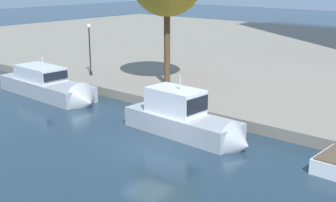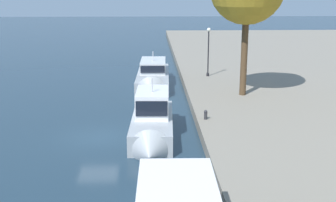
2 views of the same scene
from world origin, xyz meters
TOP-DOWN VIEW (x-y plane):
  - ground_plane at (0.00, 0.00)m, footprint 220.00×220.00m
  - motor_yacht_0 at (-14.28, 3.63)m, footprint 10.85×3.28m
  - motor_yacht_1 at (0.10, 3.49)m, footprint 8.89×2.85m
  - mooring_bollard_1 at (-1.32, 7.03)m, footprint 0.23×0.23m
  - lamp_post at (-15.55, 8.99)m, footprint 0.37×0.37m

SIDE VIEW (x-z plane):
  - ground_plane at x=0.00m, z-range 0.00..0.00m
  - motor_yacht_0 at x=-14.28m, z-range -1.46..2.77m
  - motor_yacht_1 at x=0.10m, z-range -1.45..3.05m
  - mooring_bollard_1 at x=-1.32m, z-range 0.74..1.38m
  - lamp_post at x=-15.55m, z-range 1.11..5.77m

